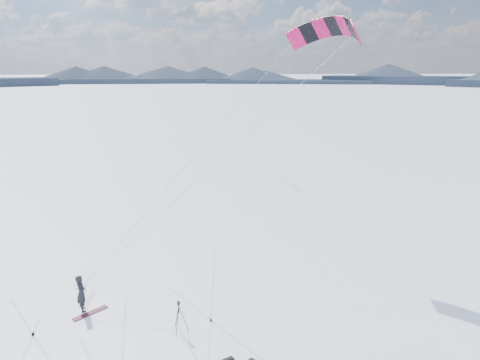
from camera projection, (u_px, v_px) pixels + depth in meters
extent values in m
plane|color=white|center=(141.00, 358.00, 15.48)|extent=(1800.00, 1800.00, 0.00)
cube|color=black|center=(439.00, 82.00, 288.62)|extent=(145.33, 128.71, 3.85)
cone|color=black|center=(440.00, 79.00, 288.10)|extent=(89.94, 89.94, 8.00)
cube|color=black|center=(307.00, 81.00, 318.39)|extent=(156.07, 96.69, 3.85)
cone|color=black|center=(307.00, 78.00, 317.87)|extent=(82.96, 82.96, 8.00)
cube|color=black|center=(188.00, 81.00, 321.20)|extent=(152.94, 56.08, 3.85)
cone|color=black|center=(188.00, 78.00, 320.69)|extent=(68.60, 68.60, 8.00)
cube|color=black|center=(60.00, 82.00, 296.80)|extent=(156.25, 77.25, 3.85)
cone|color=black|center=(59.00, 79.00, 296.29)|extent=(76.64, 76.64, 8.00)
cube|color=#AFBADD|center=(100.00, 353.00, 15.75)|extent=(6.45, 7.79, 0.01)
cube|color=#AFBADD|center=(146.00, 314.00, 18.24)|extent=(11.66, 3.07, 0.01)
cube|color=#AFBADD|center=(233.00, 355.00, 15.66)|extent=(6.52, 4.83, 0.01)
cube|color=#AFBADD|center=(261.00, 316.00, 18.15)|extent=(8.85, 4.87, 0.01)
imported|color=black|center=(83.00, 310.00, 18.56)|extent=(0.63, 0.75, 1.77)
cube|color=maroon|center=(90.00, 313.00, 18.30)|extent=(1.50, 1.13, 0.04)
cylinder|color=black|center=(184.00, 318.00, 16.96)|extent=(0.38, 0.03, 1.21)
cylinder|color=black|center=(177.00, 317.00, 17.05)|extent=(0.22, 0.34, 1.21)
cylinder|color=black|center=(177.00, 321.00, 16.76)|extent=(0.21, 0.35, 1.21)
cylinder|color=black|center=(179.00, 310.00, 16.81)|extent=(0.04, 0.04, 0.35)
cube|color=black|center=(179.00, 305.00, 16.75)|extent=(0.07, 0.07, 0.05)
cube|color=black|center=(179.00, 303.00, 16.73)|extent=(0.13, 0.09, 0.10)
cylinder|color=black|center=(178.00, 302.00, 16.81)|extent=(0.07, 0.10, 0.07)
cube|color=#B90C4C|center=(356.00, 33.00, 20.64)|extent=(0.99, 1.09, 1.39)
cube|color=black|center=(351.00, 28.00, 21.32)|extent=(0.82, 1.14, 1.28)
cube|color=#B90C4C|center=(344.00, 26.00, 22.05)|extent=(0.96, 1.14, 1.16)
cube|color=black|center=(333.00, 26.00, 22.79)|extent=(1.11, 1.13, 1.03)
cube|color=#B90C4C|center=(321.00, 28.00, 23.47)|extent=(1.25, 1.06, 1.16)
cube|color=black|center=(309.00, 33.00, 24.06)|extent=(1.35, 0.95, 1.28)
cube|color=#B90C4C|center=(296.00, 39.00, 24.50)|extent=(1.42, 0.80, 1.39)
cylinder|color=gray|center=(227.00, 152.00, 19.45)|extent=(14.12, 3.00, 11.45)
cylinder|color=gray|center=(204.00, 145.00, 21.38)|extent=(12.39, 7.42, 11.45)
cylinder|color=black|center=(81.00, 288.00, 18.26)|extent=(0.52, 0.23, 0.03)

